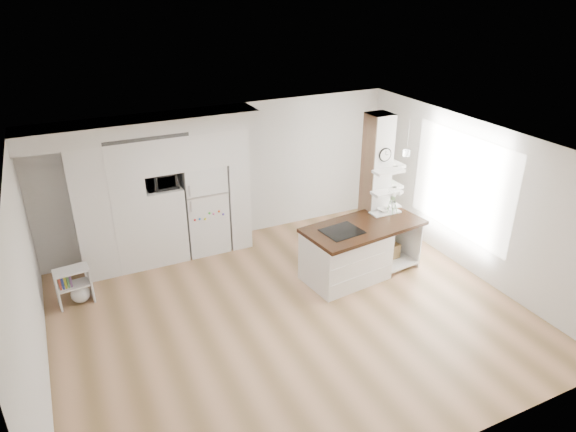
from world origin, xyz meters
name	(u,v)px	position (x,y,z in m)	size (l,w,h in m)	color
floor	(291,315)	(0.00, 0.00, 0.00)	(7.00, 6.00, 0.01)	tan
room	(291,208)	(0.00, 0.00, 1.86)	(7.04, 6.04, 2.72)	white
cabinet_wall	(151,184)	(-1.45, 2.67, 1.51)	(4.00, 0.71, 2.70)	white
refrigerator	(204,207)	(-0.53, 2.68, 0.88)	(0.78, 0.69, 1.75)	white
column	(381,187)	(2.38, 1.13, 1.35)	(0.69, 0.90, 2.70)	silver
window	(461,185)	(3.48, 0.30, 1.50)	(2.40, 2.40, 0.00)	white
pendant_light	(385,169)	(1.70, 0.15, 2.12)	(0.12, 0.12, 0.10)	white
kitchen_island	(351,252)	(1.45, 0.59, 0.49)	(2.22, 1.25, 1.52)	white
bookshelf	(76,288)	(-2.98, 1.81, 0.28)	(0.56, 0.36, 0.63)	white
floor_plant_a	(396,229)	(2.99, 1.35, 0.25)	(0.28, 0.22, 0.50)	#3B7830
floor_plant_b	(387,244)	(2.46, 0.91, 0.26)	(0.29, 0.29, 0.51)	#3B7830
microwave	(161,180)	(-1.27, 2.62, 1.57)	(0.54, 0.37, 0.30)	#2D2D2D
shelf_plant	(388,173)	(2.63, 1.30, 1.52)	(0.27, 0.23, 0.30)	#3B7830
decor_bowl	(383,210)	(2.30, 0.90, 1.00)	(0.22, 0.22, 0.05)	white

